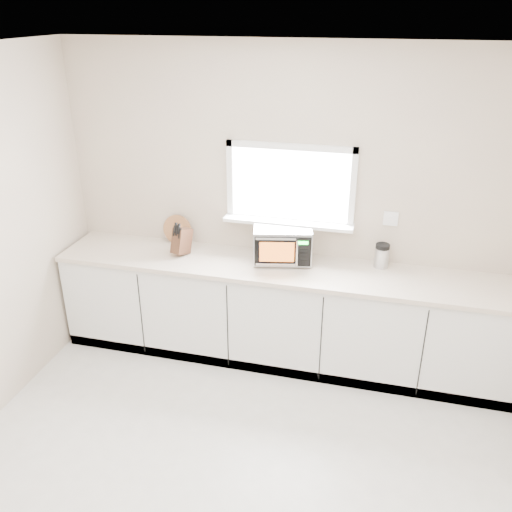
% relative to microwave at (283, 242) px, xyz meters
% --- Properties ---
extents(ground, '(4.00, 4.00, 0.00)m').
position_rel_microwave_xyz_m(ground, '(0.02, -1.82, -1.08)').
color(ground, beige).
rests_on(ground, ground).
extents(back_wall, '(4.00, 0.17, 2.70)m').
position_rel_microwave_xyz_m(back_wall, '(0.02, 0.18, 0.28)').
color(back_wall, '#B09C8C').
rests_on(back_wall, ground).
extents(cabinets, '(3.92, 0.60, 0.88)m').
position_rel_microwave_xyz_m(cabinets, '(0.02, -0.12, -0.64)').
color(cabinets, silver).
rests_on(cabinets, ground).
extents(countertop, '(3.92, 0.64, 0.04)m').
position_rel_microwave_xyz_m(countertop, '(0.02, -0.13, -0.18)').
color(countertop, beige).
rests_on(countertop, cabinets).
extents(microwave, '(0.55, 0.47, 0.31)m').
position_rel_microwave_xyz_m(microwave, '(0.00, 0.00, 0.00)').
color(microwave, black).
rests_on(microwave, countertop).
extents(knife_block, '(0.17, 0.24, 0.31)m').
position_rel_microwave_xyz_m(knife_block, '(-0.88, -0.11, -0.03)').
color(knife_block, '#4C2B1B').
rests_on(knife_block, countertop).
extents(cutting_board, '(0.27, 0.06, 0.27)m').
position_rel_microwave_xyz_m(cutting_board, '(-1.01, 0.12, -0.03)').
color(cutting_board, '#97603A').
rests_on(cutting_board, countertop).
extents(coffee_grinder, '(0.13, 0.13, 0.21)m').
position_rel_microwave_xyz_m(coffee_grinder, '(0.83, 0.07, -0.06)').
color(coffee_grinder, '#B0B2B7').
rests_on(coffee_grinder, countertop).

